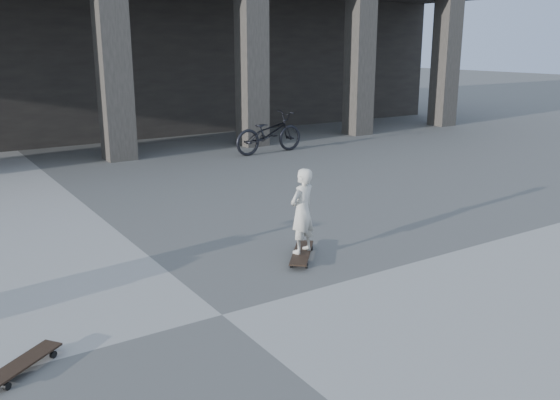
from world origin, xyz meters
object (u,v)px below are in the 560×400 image
longboard (302,253)px  child (302,211)px  bicycle (269,133)px  skateboard_spare (23,364)px

longboard → child: child is taller
child → bicycle: bearing=-136.8°
child → bicycle: (3.53, 6.44, -0.13)m
longboard → skateboard_spare: longboard is taller
longboard → child: size_ratio=0.77×
skateboard_spare → child: 3.59m
bicycle → longboard: bearing=148.0°
skateboard_spare → bicycle: bicycle is taller
skateboard_spare → longboard: bearing=-21.8°
child → skateboard_spare: bearing=-3.3°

